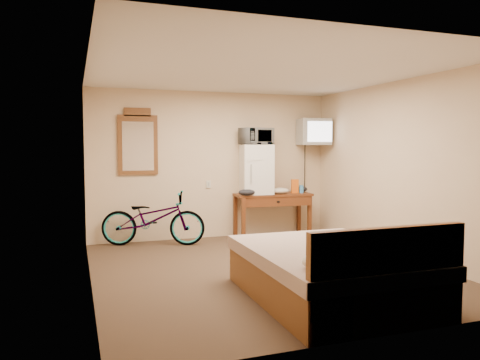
{
  "coord_description": "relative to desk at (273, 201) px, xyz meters",
  "views": [
    {
      "loc": [
        -2.25,
        -5.44,
        1.56
      ],
      "look_at": [
        -0.12,
        0.56,
        1.11
      ],
      "focal_mm": 35.0,
      "sensor_mm": 36.0,
      "label": 1
    }
  ],
  "objects": [
    {
      "name": "room",
      "position": [
        -1.01,
        -2.0,
        0.62
      ],
      "size": [
        4.6,
        4.64,
        2.5
      ],
      "color": "#473523",
      "rests_on": "ground"
    },
    {
      "name": "desk",
      "position": [
        0.0,
        0.0,
        0.0
      ],
      "size": [
        1.37,
        0.61,
        0.75
      ],
      "color": "maroon",
      "rests_on": "floor"
    },
    {
      "name": "mini_fridge",
      "position": [
        -0.31,
        0.05,
        0.55
      ],
      "size": [
        0.58,
        0.56,
        0.85
      ],
      "color": "white",
      "rests_on": "desk"
    },
    {
      "name": "microwave",
      "position": [
        -0.3,
        0.06,
        1.12
      ],
      "size": [
        0.6,
        0.49,
        0.29
      ],
      "primitive_type": "imported",
      "rotation": [
        0.0,
        0.0,
        0.29
      ],
      "color": "white",
      "rests_on": "mini_fridge"
    },
    {
      "name": "snack_bag",
      "position": [
        0.4,
        -0.03,
        0.24
      ],
      "size": [
        0.13,
        0.09,
        0.24
      ],
      "primitive_type": "cube",
      "rotation": [
        0.0,
        0.0,
        -0.17
      ],
      "color": "orange",
      "rests_on": "desk"
    },
    {
      "name": "blue_cup",
      "position": [
        0.52,
        -0.04,
        0.19
      ],
      "size": [
        0.08,
        0.08,
        0.14
      ],
      "primitive_type": "cylinder",
      "color": "#459AED",
      "rests_on": "desk"
    },
    {
      "name": "cloth_cream",
      "position": [
        0.09,
        -0.07,
        0.17
      ],
      "size": [
        0.34,
        0.26,
        0.1
      ],
      "primitive_type": "ellipsoid",
      "color": "silver",
      "rests_on": "desk"
    },
    {
      "name": "cloth_dark_a",
      "position": [
        -0.55,
        -0.13,
        0.18
      ],
      "size": [
        0.29,
        0.22,
        0.11
      ],
      "primitive_type": "ellipsoid",
      "color": "black",
      "rests_on": "desk"
    },
    {
      "name": "cloth_dark_b",
      "position": [
        0.6,
        0.11,
        0.17
      ],
      "size": [
        0.22,
        0.18,
        0.1
      ],
      "primitive_type": "ellipsoid",
      "color": "black",
      "rests_on": "desk"
    },
    {
      "name": "crt_television",
      "position": [
        0.79,
        0.02,
        1.2
      ],
      "size": [
        0.6,
        0.64,
        0.46
      ],
      "color": "black",
      "rests_on": "room"
    },
    {
      "name": "wall_mirror",
      "position": [
        -2.28,
        0.27,
        1.01
      ],
      "size": [
        0.64,
        0.04,
        1.08
      ],
      "color": "brown",
      "rests_on": "room"
    },
    {
      "name": "bicycle",
      "position": [
        -2.1,
        -0.06,
        -0.2
      ],
      "size": [
        1.73,
        1.06,
        0.86
      ],
      "primitive_type": "imported",
      "rotation": [
        0.0,
        0.0,
        1.25
      ],
      "color": "black",
      "rests_on": "floor"
    },
    {
      "name": "bed",
      "position": [
        -0.82,
        -3.37,
        -0.33
      ],
      "size": [
        1.58,
        2.07,
        0.9
      ],
      "color": "brown",
      "rests_on": "floor"
    }
  ]
}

